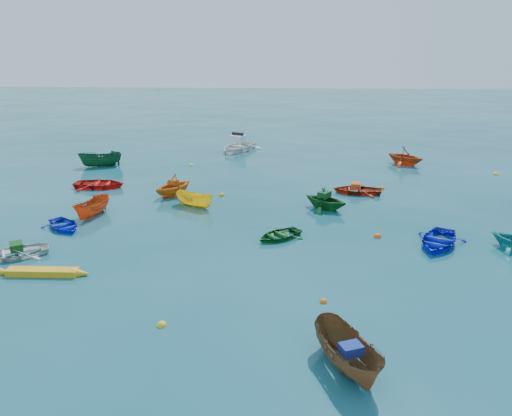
# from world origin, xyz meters

# --- Properties ---
(ground) EXTENTS (160.00, 160.00, 0.00)m
(ground) POSITION_xyz_m (0.00, 0.00, 0.00)
(ground) COLOR #0A4149
(ground) RESTS_ON ground
(dinghy_blue_sw) EXTENTS (3.12, 3.13, 0.54)m
(dinghy_blue_sw) POSITION_xyz_m (-9.93, 2.24, 0.00)
(dinghy_blue_sw) COLOR #0F23C5
(dinghy_blue_sw) RESTS_ON ground
(dinghy_white_near) EXTENTS (3.53, 3.26, 0.60)m
(dinghy_white_near) POSITION_xyz_m (-10.66, -1.33, 0.00)
(dinghy_white_near) COLOR silver
(dinghy_white_near) RESTS_ON ground
(sampan_brown_mid) EXTENTS (2.44, 3.57, 1.29)m
(sampan_brown_mid) POSITION_xyz_m (3.57, -8.69, 0.00)
(sampan_brown_mid) COLOR brown
(sampan_brown_mid) RESTS_ON ground
(dinghy_blue_se) EXTENTS (3.57, 3.98, 0.68)m
(dinghy_blue_se) POSITION_xyz_m (9.01, 1.17, 0.00)
(dinghy_blue_se) COLOR #0F1CC5
(dinghy_blue_se) RESTS_ON ground
(dinghy_orange_w) EXTENTS (3.65, 3.74, 1.50)m
(dinghy_orange_w) POSITION_xyz_m (-5.43, 8.34, 0.00)
(dinghy_orange_w) COLOR orange
(dinghy_orange_w) RESTS_ON ground
(sampan_yellow_mid) EXTENTS (2.80, 2.07, 1.02)m
(sampan_yellow_mid) POSITION_xyz_m (-3.70, 6.26, 0.00)
(sampan_yellow_mid) COLOR yellow
(sampan_yellow_mid) RESTS_ON ground
(dinghy_green_e) EXTENTS (3.05, 2.96, 0.52)m
(dinghy_green_e) POSITION_xyz_m (1.35, 1.61, 0.00)
(dinghy_green_e) COLOR #14561B
(dinghy_green_e) RESTS_ON ground
(dinghy_red_nw) EXTENTS (3.35, 2.42, 0.69)m
(dinghy_red_nw) POSITION_xyz_m (-10.77, 9.80, 0.00)
(dinghy_red_nw) COLOR red
(dinghy_red_nw) RESTS_ON ground
(sampan_orange_n) EXTENTS (1.81, 3.03, 1.10)m
(sampan_orange_n) POSITION_xyz_m (-9.13, 4.27, 0.00)
(sampan_orange_n) COLOR #D14913
(sampan_orange_n) RESTS_ON ground
(dinghy_green_n) EXTENTS (3.42, 3.32, 1.37)m
(dinghy_green_n) POSITION_xyz_m (3.98, 6.25, 0.00)
(dinghy_green_n) COLOR #14571C
(dinghy_green_n) RESTS_ON ground
(dinghy_red_ne) EXTENTS (3.24, 2.46, 0.63)m
(dinghy_red_ne) POSITION_xyz_m (6.23, 9.55, 0.00)
(dinghy_red_ne) COLOR #9D270D
(dinghy_red_ne) RESTS_ON ground
(dinghy_orange_far) EXTENTS (3.90, 3.87, 1.55)m
(dinghy_orange_far) POSITION_xyz_m (10.99, 17.45, 0.00)
(dinghy_orange_far) COLOR #C03D12
(dinghy_orange_far) RESTS_ON ground
(sampan_green_far) EXTENTS (3.45, 2.21, 1.25)m
(sampan_green_far) POSITION_xyz_m (-12.71, 15.45, 0.00)
(sampan_green_far) COLOR #104625
(sampan_green_far) RESTS_ON ground
(kayak_yellow) EXTENTS (3.73, 0.64, 0.37)m
(kayak_yellow) POSITION_xyz_m (-8.52, -3.09, 0.00)
(kayak_yellow) COLOR orange
(kayak_yellow) RESTS_ON ground
(motorboat_white) EXTENTS (4.76, 5.35, 1.52)m
(motorboat_white) POSITION_xyz_m (-2.62, 21.86, 0.00)
(motorboat_white) COLOR white
(motorboat_white) RESTS_ON ground
(tarp_green_a) EXTENTS (0.83, 0.89, 0.35)m
(tarp_green_a) POSITION_xyz_m (-10.58, -1.28, 0.47)
(tarp_green_a) COLOR #114616
(tarp_green_a) RESTS_ON dinghy_white_near
(tarp_blue_a) EXTENTS (0.77, 0.69, 0.31)m
(tarp_blue_a) POSITION_xyz_m (3.63, -8.83, 0.80)
(tarp_blue_a) COLOR navy
(tarp_blue_a) RESTS_ON sampan_brown_mid
(tarp_orange_a) EXTENTS (0.71, 0.68, 0.27)m
(tarp_orange_a) POSITION_xyz_m (-5.40, 8.38, 0.89)
(tarp_orange_a) COLOR #B14F12
(tarp_orange_a) RESTS_ON dinghy_orange_w
(tarp_green_b) EXTENTS (0.86, 0.91, 0.35)m
(tarp_green_b) POSITION_xyz_m (3.90, 6.31, 0.86)
(tarp_green_b) COLOR #10401C
(tarp_green_b) RESTS_ON dinghy_green_n
(tarp_orange_b) EXTENTS (0.64, 0.80, 0.36)m
(tarp_orange_b) POSITION_xyz_m (6.13, 9.56, 0.50)
(tarp_orange_b) COLOR #D64715
(tarp_orange_b) RESTS_ON dinghy_red_ne
(buoy_ye_a) EXTENTS (0.34, 0.34, 0.34)m
(buoy_ye_a) POSITION_xyz_m (-2.58, -6.66, 0.00)
(buoy_ye_a) COLOR yellow
(buoy_ye_a) RESTS_ON ground
(buoy_or_b) EXTENTS (0.30, 0.30, 0.30)m
(buoy_or_b) POSITION_xyz_m (3.14, -4.68, 0.00)
(buoy_or_b) COLOR orange
(buoy_or_b) RESTS_ON ground
(buoy_or_c) EXTENTS (0.36, 0.36, 0.36)m
(buoy_or_c) POSITION_xyz_m (-2.37, 8.43, 0.00)
(buoy_or_c) COLOR orange
(buoy_or_c) RESTS_ON ground
(buoy_ye_c) EXTENTS (0.30, 0.30, 0.30)m
(buoy_ye_c) POSITION_xyz_m (6.22, 10.93, 0.00)
(buoy_ye_c) COLOR yellow
(buoy_ye_c) RESTS_ON ground
(buoy_or_d) EXTENTS (0.39, 0.39, 0.39)m
(buoy_or_d) POSITION_xyz_m (6.29, 2.06, 0.00)
(buoy_or_d) COLOR #FF530D
(buoy_or_d) RESTS_ON ground
(buoy_ye_d) EXTENTS (0.32, 0.32, 0.32)m
(buoy_ye_d) POSITION_xyz_m (-5.73, 16.09, 0.00)
(buoy_ye_d) COLOR yellow
(buoy_ye_d) RESTS_ON ground
(buoy_or_e) EXTENTS (0.33, 0.33, 0.33)m
(buoy_or_e) POSITION_xyz_m (8.04, 10.61, 0.00)
(buoy_or_e) COLOR #D5680B
(buoy_or_e) RESTS_ON ground
(buoy_ye_e) EXTENTS (0.38, 0.38, 0.38)m
(buoy_ye_e) POSITION_xyz_m (16.99, 14.76, 0.00)
(buoy_ye_e) COLOR yellow
(buoy_ye_e) RESTS_ON ground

